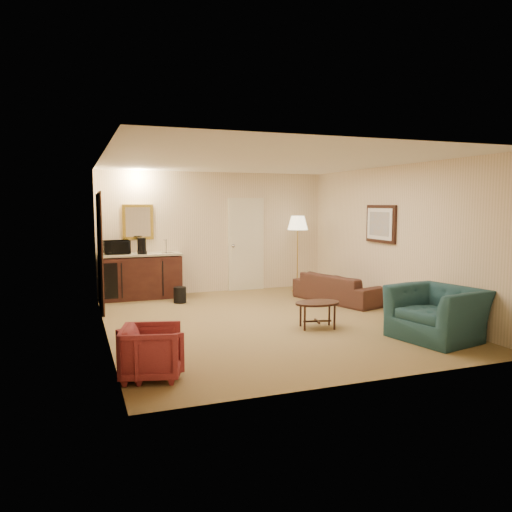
{
  "coord_description": "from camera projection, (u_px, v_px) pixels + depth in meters",
  "views": [
    {
      "loc": [
        -2.92,
        -7.5,
        1.92
      ],
      "look_at": [
        0.03,
        0.5,
        1.03
      ],
      "focal_mm": 35.0,
      "sensor_mm": 36.0,
      "label": 1
    }
  ],
  "objects": [
    {
      "name": "floor_lamp",
      "position": [
        297.0,
        254.0,
        10.94
      ],
      "size": [
        0.54,
        0.54,
        1.67
      ],
      "primitive_type": "cube",
      "rotation": [
        0.0,
        0.0,
        -0.25
      ],
      "color": "gold",
      "rests_on": "ground"
    },
    {
      "name": "room_walls",
      "position": [
        244.0,
        216.0,
        8.71
      ],
      "size": [
        5.02,
        6.01,
        2.61
      ],
      "color": "beige",
      "rests_on": "ground"
    },
    {
      "name": "rose_chair_far",
      "position": [
        151.0,
        349.0,
        5.5
      ],
      "size": [
        0.73,
        0.76,
        0.65
      ],
      "primitive_type": "imported",
      "rotation": [
        0.0,
        0.0,
        1.32
      ],
      "color": "#973136",
      "rests_on": "ground"
    },
    {
      "name": "sofa",
      "position": [
        338.0,
        283.0,
        9.79
      ],
      "size": [
        1.09,
        1.95,
        0.73
      ],
      "primitive_type": "imported",
      "rotation": [
        0.0,
        0.0,
        1.88
      ],
      "color": "black",
      "rests_on": "ground"
    },
    {
      "name": "waste_bin",
      "position": [
        180.0,
        295.0,
        9.71
      ],
      "size": [
        0.25,
        0.25,
        0.31
      ],
      "primitive_type": "cylinder",
      "rotation": [
        0.0,
        0.0,
        -0.02
      ],
      "color": "black",
      "rests_on": "ground"
    },
    {
      "name": "teal_armchair",
      "position": [
        437.0,
        304.0,
        7.06
      ],
      "size": [
        0.97,
        1.28,
        1.0
      ],
      "primitive_type": "imported",
      "rotation": [
        0.0,
        0.0,
        -1.36
      ],
      "color": "#1E3F4B",
      "rests_on": "ground"
    },
    {
      "name": "ground",
      "position": [
        265.0,
        321.0,
        8.2
      ],
      "size": [
        6.0,
        6.0,
        0.0
      ],
      "primitive_type": "plane",
      "color": "olive",
      "rests_on": "ground"
    },
    {
      "name": "coffee_maker",
      "position": [
        142.0,
        246.0,
        9.98
      ],
      "size": [
        0.18,
        0.18,
        0.33
      ],
      "primitive_type": "cylinder",
      "rotation": [
        0.0,
        0.0,
        -0.02
      ],
      "color": "black",
      "rests_on": "wetbar_cabinet"
    },
    {
      "name": "coffee_table",
      "position": [
        317.0,
        315.0,
        7.73
      ],
      "size": [
        0.8,
        0.63,
        0.41
      ],
      "primitive_type": "cube",
      "rotation": [
        0.0,
        0.0,
        -0.22
      ],
      "color": "black",
      "rests_on": "ground"
    },
    {
      "name": "microwave",
      "position": [
        117.0,
        246.0,
        9.97
      ],
      "size": [
        0.52,
        0.32,
        0.34
      ],
      "primitive_type": "imported",
      "rotation": [
        0.0,
        0.0,
        0.09
      ],
      "color": "black",
      "rests_on": "wetbar_cabinet"
    },
    {
      "name": "rose_chair_near",
      "position": [
        150.0,
        350.0,
        5.56
      ],
      "size": [
        0.66,
        0.69,
        0.59
      ],
      "primitive_type": "imported",
      "rotation": [
        0.0,
        0.0,
        1.83
      ],
      "color": "#973136",
      "rests_on": "ground"
    },
    {
      "name": "wetbar_cabinet",
      "position": [
        141.0,
        276.0,
        10.12
      ],
      "size": [
        1.64,
        0.58,
        0.92
      ],
      "primitive_type": "cube",
      "color": "#3E1D13",
      "rests_on": "ground"
    }
  ]
}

